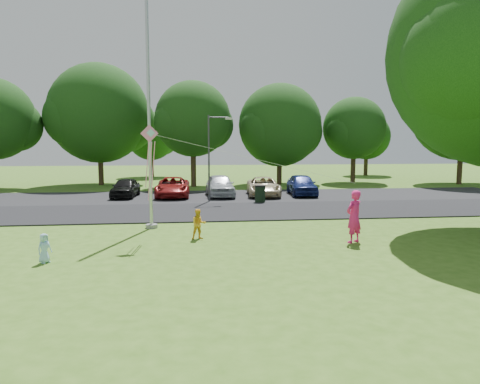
{
  "coord_description": "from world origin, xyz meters",
  "views": [
    {
      "loc": [
        -1.83,
        -13.14,
        3.53
      ],
      "look_at": [
        0.16,
        4.0,
        1.6
      ],
      "focal_mm": 32.0,
      "sensor_mm": 36.0,
      "label": 1
    }
  ],
  "objects": [
    {
      "name": "trash_can",
      "position": [
        2.33,
        12.15,
        0.54
      ],
      "size": [
        0.67,
        0.67,
        1.07
      ],
      "rotation": [
        0.0,
        0.0,
        -0.35
      ],
      "color": "black",
      "rests_on": "ground"
    },
    {
      "name": "child_yellow",
      "position": [
        -1.55,
        2.63,
        0.57
      ],
      "size": [
        0.63,
        0.53,
        1.14
      ],
      "primitive_type": "imported",
      "rotation": [
        0.0,
        0.0,
        0.21
      ],
      "color": "gold",
      "rests_on": "ground"
    },
    {
      "name": "street_lamp",
      "position": [
        -0.5,
        12.86,
        3.17
      ],
      "size": [
        1.48,
        0.32,
        5.28
      ],
      "rotation": [
        0.0,
        0.0,
        0.12
      ],
      "color": "#3F3F44",
      "rests_on": "ground"
    },
    {
      "name": "parking_strip",
      "position": [
        0.0,
        15.5,
        0.03
      ],
      "size": [
        42.0,
        7.0,
        0.06
      ],
      "primitive_type": "cube",
      "color": "black",
      "rests_on": "ground"
    },
    {
      "name": "parked_cars",
      "position": [
        0.29,
        15.37,
        0.73
      ],
      "size": [
        13.73,
        4.88,
        1.47
      ],
      "color": "black",
      "rests_on": "ground"
    },
    {
      "name": "woman",
      "position": [
        3.98,
        1.41,
        0.95
      ],
      "size": [
        0.83,
        0.75,
        1.9
      ],
      "primitive_type": "imported",
      "rotation": [
        0.0,
        0.0,
        3.68
      ],
      "color": "#EC1F77",
      "rests_on": "ground"
    },
    {
      "name": "ground",
      "position": [
        0.0,
        0.0,
        0.0
      ],
      "size": [
        120.0,
        120.0,
        0.0
      ],
      "primitive_type": "plane",
      "color": "#3C671B",
      "rests_on": "ground"
    },
    {
      "name": "horizon_trees",
      "position": [
        4.06,
        33.88,
        4.3
      ],
      "size": [
        77.46,
        7.2,
        7.02
      ],
      "color": "#332316",
      "rests_on": "ground"
    },
    {
      "name": "tree_row",
      "position": [
        1.59,
        24.23,
        5.71
      ],
      "size": [
        64.35,
        11.94,
        10.88
      ],
      "color": "#332316",
      "rests_on": "ground"
    },
    {
      "name": "child_blue",
      "position": [
        -6.19,
        -0.08,
        0.45
      ],
      "size": [
        0.49,
        0.52,
        0.89
      ],
      "primitive_type": "imported",
      "rotation": [
        0.0,
        0.0,
        0.91
      ],
      "color": "#A0D2F6",
      "rests_on": "ground"
    },
    {
      "name": "flagpole",
      "position": [
        -3.5,
        5.0,
        4.17
      ],
      "size": [
        0.5,
        0.5,
        10.0
      ],
      "color": "#B7BABF",
      "rests_on": "ground"
    },
    {
      "name": "park_road",
      "position": [
        0.0,
        9.0,
        0.03
      ],
      "size": [
        60.0,
        6.0,
        0.06
      ],
      "primitive_type": "cube",
      "color": "black",
      "rests_on": "ground"
    },
    {
      "name": "kite",
      "position": [
        -3.09,
        2.4,
        3.46
      ],
      "size": [
        7.56,
        1.3,
        2.75
      ],
      "rotation": [
        0.0,
        0.0,
        -0.04
      ],
      "color": "pink",
      "rests_on": "ground"
    }
  ]
}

